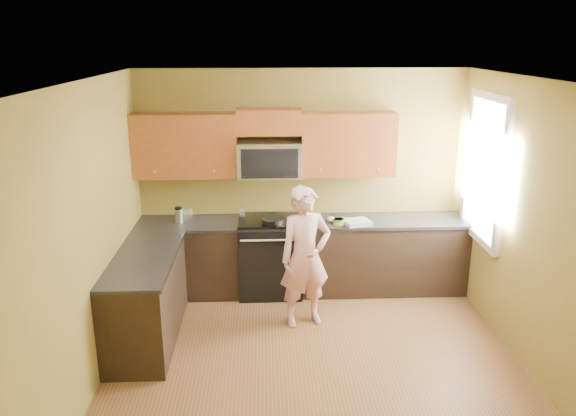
{
  "coord_description": "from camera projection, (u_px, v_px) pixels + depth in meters",
  "views": [
    {
      "loc": [
        -0.47,
        -4.69,
        3.04
      ],
      "look_at": [
        -0.2,
        1.3,
        1.2
      ],
      "focal_mm": 34.74,
      "sensor_mm": 36.0,
      "label": 1
    }
  ],
  "objects": [
    {
      "name": "upper_cab_left",
      "position": [
        187.0,
        176.0,
        6.66
      ],
      "size": [
        1.22,
        0.33,
        0.75
      ],
      "primitive_type": null,
      "color": "brown",
      "rests_on": "wall_back"
    },
    {
      "name": "wall_right",
      "position": [
        535.0,
        231.0,
        5.08
      ],
      "size": [
        0.0,
        4.0,
        4.0
      ],
      "primitive_type": "plane",
      "rotation": [
        1.57,
        0.0,
        -1.57
      ],
      "color": "olive",
      "rests_on": "ground"
    },
    {
      "name": "napkin_a",
      "position": [
        331.0,
        219.0,
        6.69
      ],
      "size": [
        0.12,
        0.13,
        0.06
      ],
      "primitive_type": "ellipsoid",
      "rotation": [
        0.0,
        0.0,
        0.09
      ],
      "color": "silver",
      "rests_on": "countertop_back"
    },
    {
      "name": "napkin_b",
      "position": [
        315.0,
        220.0,
        6.67
      ],
      "size": [
        0.15,
        0.16,
        0.07
      ],
      "primitive_type": "ellipsoid",
      "rotation": [
        0.0,
        0.0,
        -0.24
      ],
      "color": "silver",
      "rests_on": "countertop_back"
    },
    {
      "name": "countertop_back",
      "position": [
        303.0,
        222.0,
        6.74
      ],
      "size": [
        4.0,
        0.62,
        0.04
      ],
      "primitive_type": "cube",
      "color": "black",
      "rests_on": "cabinet_back_run"
    },
    {
      "name": "cabinet_left_run",
      "position": [
        147.0,
        300.0,
        5.77
      ],
      "size": [
        0.6,
        1.6,
        0.88
      ],
      "primitive_type": "cube",
      "color": "black",
      "rests_on": "floor"
    },
    {
      "name": "wall_back",
      "position": [
        302.0,
        180.0,
        6.91
      ],
      "size": [
        4.0,
        0.0,
        4.0
      ],
      "primitive_type": "plane",
      "rotation": [
        1.57,
        0.0,
        0.0
      ],
      "color": "olive",
      "rests_on": "ground"
    },
    {
      "name": "floor",
      "position": [
        315.0,
        365.0,
        5.39
      ],
      "size": [
        4.0,
        4.0,
        0.0
      ],
      "primitive_type": "plane",
      "color": "brown",
      "rests_on": "ground"
    },
    {
      "name": "travel_mug",
      "position": [
        179.0,
        223.0,
        6.65
      ],
      "size": [
        0.11,
        0.11,
        0.19
      ],
      "primitive_type": null,
      "rotation": [
        0.0,
        0.0,
        -0.3
      ],
      "color": "silver",
      "rests_on": "countertop_back"
    },
    {
      "name": "upper_cab_right",
      "position": [
        347.0,
        175.0,
        6.75
      ],
      "size": [
        1.12,
        0.33,
        0.75
      ],
      "primitive_type": null,
      "color": "brown",
      "rests_on": "wall_back"
    },
    {
      "name": "wall_front",
      "position": [
        351.0,
        355.0,
        3.09
      ],
      "size": [
        4.0,
        0.0,
        4.0
      ],
      "primitive_type": "plane",
      "rotation": [
        -1.57,
        0.0,
        0.0
      ],
      "color": "olive",
      "rests_on": "ground"
    },
    {
      "name": "woman",
      "position": [
        305.0,
        257.0,
        5.98
      ],
      "size": [
        0.65,
        0.52,
        1.56
      ],
      "primitive_type": "imported",
      "rotation": [
        0.0,
        0.0,
        0.29
      ],
      "color": "#ED7681",
      "rests_on": "floor"
    },
    {
      "name": "glass_b",
      "position": [
        185.0,
        215.0,
        6.76
      ],
      "size": [
        0.08,
        0.08,
        0.12
      ],
      "primitive_type": "cylinder",
      "rotation": [
        0.0,
        0.0,
        -0.1
      ],
      "color": "silver",
      "rests_on": "countertop_back"
    },
    {
      "name": "stove",
      "position": [
        270.0,
        256.0,
        6.84
      ],
      "size": [
        0.76,
        0.65,
        0.95
      ],
      "primitive_type": null,
      "color": "black",
      "rests_on": "floor"
    },
    {
      "name": "wall_left",
      "position": [
        91.0,
        237.0,
        4.91
      ],
      "size": [
        0.0,
        4.0,
        4.0
      ],
      "primitive_type": "plane",
      "rotation": [
        1.57,
        0.0,
        1.57
      ],
      "color": "olive",
      "rests_on": "ground"
    },
    {
      "name": "countertop_left",
      "position": [
        144.0,
        258.0,
        5.63
      ],
      "size": [
        0.62,
        1.6,
        0.04
      ],
      "primitive_type": "cube",
      "color": "black",
      "rests_on": "cabinet_left_run"
    },
    {
      "name": "dish_towel",
      "position": [
        357.0,
        222.0,
        6.59
      ],
      "size": [
        0.36,
        0.32,
        0.05
      ],
      "primitive_type": "cube",
      "rotation": [
        0.0,
        0.0,
        0.29
      ],
      "color": "white",
      "rests_on": "countertop_back"
    },
    {
      "name": "window",
      "position": [
        485.0,
        169.0,
        6.14
      ],
      "size": [
        0.06,
        1.06,
        1.66
      ],
      "primitive_type": null,
      "color": "white",
      "rests_on": "wall_right"
    },
    {
      "name": "glass_c",
      "position": [
        242.0,
        214.0,
        6.79
      ],
      "size": [
        0.08,
        0.08,
        0.12
      ],
      "primitive_type": "cylinder",
      "rotation": [
        0.0,
        0.0,
        0.2
      ],
      "color": "silver",
      "rests_on": "countertop_back"
    },
    {
      "name": "butter_tub",
      "position": [
        339.0,
        225.0,
        6.58
      ],
      "size": [
        0.15,
        0.15,
        0.09
      ],
      "primitive_type": null,
      "rotation": [
        0.0,
        0.0,
        -0.2
      ],
      "color": "yellow",
      "rests_on": "countertop_back"
    },
    {
      "name": "microwave",
      "position": [
        269.0,
        176.0,
        6.67
      ],
      "size": [
        0.76,
        0.4,
        0.42
      ],
      "primitive_type": null,
      "color": "silver",
      "rests_on": "wall_back"
    },
    {
      "name": "cabinet_back_run",
      "position": [
        303.0,
        257.0,
        6.89
      ],
      "size": [
        4.0,
        0.6,
        0.88
      ],
      "primitive_type": "cube",
      "color": "black",
      "rests_on": "floor"
    },
    {
      "name": "toast_slice",
      "position": [
        345.0,
        219.0,
        6.77
      ],
      "size": [
        0.14,
        0.14,
        0.01
      ],
      "primitive_type": "cube",
      "rotation": [
        0.0,
        0.0,
        -0.36
      ],
      "color": "#B27F47",
      "rests_on": "countertop_back"
    },
    {
      "name": "glass_a",
      "position": [
        190.0,
        213.0,
        6.82
      ],
      "size": [
        0.08,
        0.08,
        0.12
      ],
      "primitive_type": "cylinder",
      "rotation": [
        0.0,
        0.0,
        -0.1
      ],
      "color": "silver",
      "rests_on": "countertop_back"
    },
    {
      "name": "frying_pan",
      "position": [
        273.0,
        223.0,
        6.55
      ],
      "size": [
        0.33,
        0.49,
        0.06
      ],
      "primitive_type": null,
      "rotation": [
        0.0,
        0.0,
        0.19
      ],
      "color": "black",
      "rests_on": "stove"
    },
    {
      "name": "upper_cab_over_mw",
      "position": [
        269.0,
        121.0,
        6.51
      ],
      "size": [
        0.76,
        0.33,
        0.3
      ],
      "primitive_type": "cube",
      "color": "brown",
      "rests_on": "wall_back"
    },
    {
      "name": "ceiling",
      "position": [
        319.0,
        80.0,
        4.6
      ],
      "size": [
        4.0,
        4.0,
        0.0
      ],
      "primitive_type": "plane",
      "rotation": [
        3.14,
        0.0,
        0.0
      ],
      "color": "white",
      "rests_on": "ground"
    }
  ]
}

